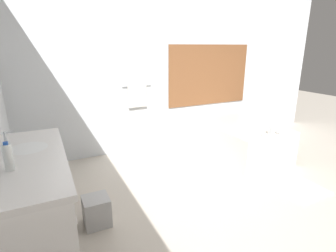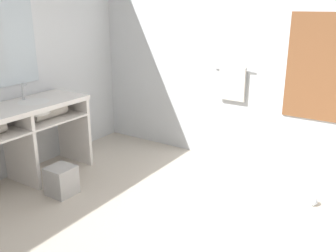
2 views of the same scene
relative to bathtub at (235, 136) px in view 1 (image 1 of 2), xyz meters
The scene contains 8 objects.
ground_plane 1.79m from the bathtub, 130.64° to the right, with size 16.00×16.00×0.00m, color beige.
wall_back_with_blinds 1.77m from the bathtub, 141.49° to the left, with size 7.40×0.13×2.70m.
vanity_counter 3.21m from the bathtub, 162.55° to the right, with size 0.58×1.56×0.87m.
sink_faucet 3.36m from the bathtub, 166.92° to the right, with size 0.09×0.04×0.18m.
bathtub is the anchor object (origin of this frame).
water_bottle_1 3.44m from the bathtub, 159.43° to the right, with size 0.06×0.06×0.22m.
waste_bin 2.69m from the bathtub, 160.18° to the right, with size 0.26×0.26×0.30m.
bath_mat 1.34m from the bathtub, 92.47° to the right, with size 0.56×0.65×0.02m.
Camera 1 is at (-1.72, -1.95, 1.75)m, focal length 28.00 mm.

